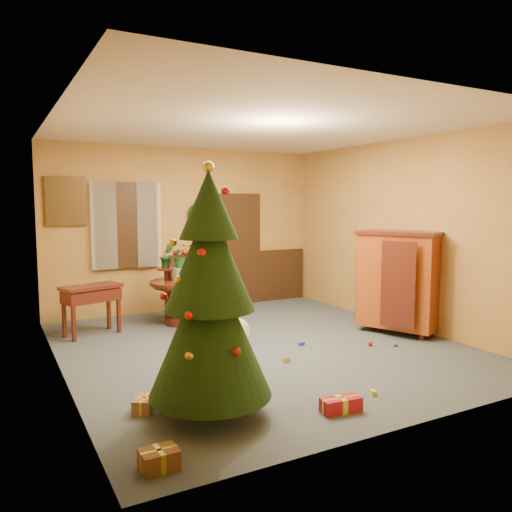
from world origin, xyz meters
TOP-DOWN VIEW (x-y plane):
  - room_envelope at (0.21, 2.70)m, footprint 5.50×5.50m
  - dining_table at (-0.49, 1.70)m, footprint 1.01×1.01m
  - urn at (-0.49, 1.70)m, footprint 0.29×0.29m
  - centerpiece_plant at (-0.49, 1.70)m, footprint 0.33×0.29m
  - chair_near at (-0.39, 0.55)m, footprint 0.50×0.50m
  - chair_far at (0.15, 1.95)m, footprint 0.53×0.53m
  - guitar at (-0.27, 0.13)m, footprint 0.48×0.62m
  - plant_stand at (-0.65, 1.92)m, footprint 0.34×0.34m
  - stand_plant at (-0.65, 1.92)m, footprint 0.24×0.20m
  - christmas_tree at (-1.46, -1.74)m, footprint 1.10×1.10m
  - writing_desk at (-1.89, 1.66)m, footprint 0.91×0.64m
  - sideboard at (2.15, -0.34)m, footprint 1.05×1.33m
  - gift_a at (-2.15, -2.40)m, footprint 0.28×0.20m
  - gift_b at (-0.96, -0.81)m, footprint 0.25×0.25m
  - gift_c at (-1.96, -1.36)m, footprint 0.27×0.29m
  - gift_d at (-0.37, -2.23)m, footprint 0.39×0.20m
  - toy_a at (0.51, -0.24)m, footprint 0.09×0.07m
  - toy_b at (1.59, -0.88)m, footprint 0.06×0.06m
  - toy_c at (0.17, -2.05)m, footprint 0.08×0.09m
  - toy_d at (1.31, -0.71)m, footprint 0.06×0.06m
  - toy_e at (-0.06, -0.77)m, footprint 0.09×0.06m

SIDE VIEW (x-z plane):
  - toy_a at x=0.51m, z-range 0.00..0.05m
  - toy_c at x=0.17m, z-range 0.00..0.05m
  - toy_e at x=-0.06m, z-range 0.00..0.05m
  - toy_b at x=1.59m, z-range 0.00..0.06m
  - toy_d at x=1.31m, z-range 0.00..0.06m
  - gift_c at x=-1.96m, z-range 0.00..0.13m
  - gift_d at x=-0.37m, z-range 0.00..0.14m
  - gift_a at x=-2.15m, z-range 0.00..0.15m
  - gift_b at x=-0.96m, z-range 0.00..0.24m
  - guitar at x=-0.27m, z-range 0.01..0.84m
  - dining_table at x=-0.49m, z-range 0.14..0.83m
  - chair_near at x=-0.39m, z-range 0.03..0.97m
  - chair_far at x=0.15m, z-range 0.04..1.04m
  - plant_stand at x=-0.65m, z-range 0.11..1.00m
  - writing_desk at x=-1.89m, z-range 0.19..0.92m
  - urn at x=-0.49m, z-range 0.69..0.91m
  - sideboard at x=2.15m, z-range 0.05..1.57m
  - christmas_tree at x=-1.46m, z-range -0.06..2.22m
  - centerpiece_plant at x=-0.49m, z-range 0.91..1.28m
  - stand_plant at x=-0.65m, z-range 0.89..1.30m
  - room_envelope at x=0.21m, z-range -1.63..3.87m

